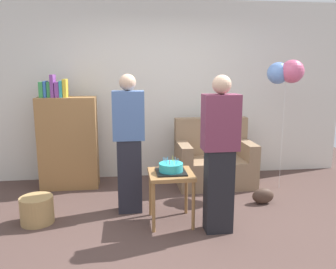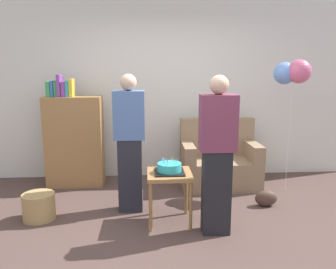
% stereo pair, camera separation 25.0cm
% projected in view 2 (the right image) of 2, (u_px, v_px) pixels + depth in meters
% --- Properties ---
extents(ground_plane, '(8.00, 8.00, 0.00)m').
position_uv_depth(ground_plane, '(175.00, 234.00, 3.53)').
color(ground_plane, '#4C3833').
extents(wall_back, '(6.00, 0.10, 2.70)m').
position_uv_depth(wall_back, '(164.00, 91.00, 5.27)').
color(wall_back, silver).
rests_on(wall_back, ground_plane).
extents(couch, '(1.10, 0.70, 0.96)m').
position_uv_depth(couch, '(219.00, 162.00, 4.97)').
color(couch, '#8C7054').
rests_on(couch, ground_plane).
extents(bookshelf, '(0.80, 0.36, 1.61)m').
position_uv_depth(bookshelf, '(74.00, 139.00, 4.90)').
color(bookshelf, olive).
rests_on(bookshelf, ground_plane).
extents(side_table, '(0.48, 0.48, 0.58)m').
position_uv_depth(side_table, '(169.00, 180.00, 3.71)').
color(side_table, olive).
rests_on(side_table, ground_plane).
extents(birthday_cake, '(0.32, 0.32, 0.17)m').
position_uv_depth(birthday_cake, '(169.00, 168.00, 3.68)').
color(birthday_cake, black).
rests_on(birthday_cake, side_table).
extents(person_blowing_candles, '(0.36, 0.22, 1.63)m').
position_uv_depth(person_blowing_candles, '(130.00, 143.00, 3.98)').
color(person_blowing_candles, '#23232D').
rests_on(person_blowing_candles, ground_plane).
extents(person_holding_cake, '(0.36, 0.22, 1.63)m').
position_uv_depth(person_holding_cake, '(217.00, 155.00, 3.42)').
color(person_holding_cake, black).
rests_on(person_holding_cake, ground_plane).
extents(wicker_basket, '(0.36, 0.36, 0.30)m').
position_uv_depth(wicker_basket, '(39.00, 206.00, 3.85)').
color(wicker_basket, '#A88451').
rests_on(wicker_basket, ground_plane).
extents(handbag, '(0.28, 0.14, 0.20)m').
position_uv_depth(handbag, '(266.00, 198.00, 4.22)').
color(handbag, '#473328').
rests_on(handbag, ground_plane).
extents(balloon_bunch, '(0.46, 0.40, 1.81)m').
position_uv_depth(balloon_bunch, '(292.00, 72.00, 4.46)').
color(balloon_bunch, silver).
rests_on(balloon_bunch, ground_plane).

